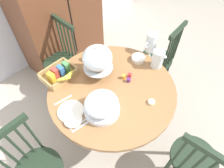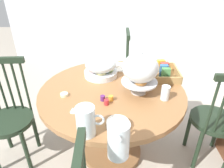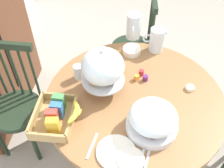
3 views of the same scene
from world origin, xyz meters
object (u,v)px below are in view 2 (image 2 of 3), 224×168
Objects in this scene: fruit_platter_covered at (101,67)px; orange_juice_pitcher at (86,122)px; dining_table at (112,111)px; china_plate_large at (121,67)px; windsor_chair_facing_door at (116,72)px; cereal_bowl at (118,124)px; windsor_chair_by_cabinet at (215,122)px; drinking_glass at (165,93)px; windsor_chair_far_side at (10,119)px; pastry_stand_with_dome at (140,70)px; butter_dish at (64,95)px; china_plate_small at (113,64)px; milk_pitcher at (118,141)px; cereal_basket at (163,72)px.

orange_juice_pitcher reaches higher than fruit_platter_covered.
china_plate_large is at bearing 169.04° from dining_table.
windsor_chair_facing_door is 1.38m from cereal_bowl.
drinking_glass is at bearing -79.67° from windsor_chair_by_cabinet.
windsor_chair_far_side is 1.12m from china_plate_large.
orange_juice_pitcher is at bearing -36.53° from pastry_stand_with_dome.
windsor_chair_far_side reaches higher than china_plate_large.
windsor_chair_by_cabinet reaches higher than orange_juice_pitcher.
windsor_chair_facing_door is at bearing -179.32° from cereal_bowl.
butter_dish is at bearing -73.96° from dining_table.
cereal_bowl is (0.91, 0.04, 0.01)m from china_plate_small.
windsor_chair_by_cabinet reaches higher than drinking_glass.
windsor_chair_by_cabinet is 0.99m from cereal_bowl.
pastry_stand_with_dome is 0.51m from china_plate_large.
orange_juice_pitcher is at bearing -15.16° from dining_table.
butter_dish is (0.07, -0.58, -0.19)m from pastry_stand_with_dome.
milk_pitcher is 1.13m from china_plate_small.
fruit_platter_covered is 1.55× the size of orange_juice_pitcher.
butter_dish is (0.35, -0.26, -0.07)m from fruit_platter_covered.
cereal_bowl is at bearing -47.95° from drinking_glass.
butter_dish is at bearing 83.68° from windsor_chair_far_side.
cereal_basket is 1.44× the size of china_plate_large.
cereal_bowl is at bearing -64.16° from windsor_chair_by_cabinet.
pastry_stand_with_dome is at bearing 11.21° from windsor_chair_facing_door.
windsor_chair_by_cabinet and windsor_chair_far_side have the same top height.
windsor_chair_facing_door reaches higher than orange_juice_pitcher.
fruit_platter_covered is at bearing 110.26° from windsor_chair_far_side.
windsor_chair_by_cabinet is 1.27m from windsor_chair_facing_door.
windsor_chair_by_cabinet is at bearing 89.52° from pastry_stand_with_dome.
butter_dish is at bearing -32.91° from china_plate_small.
orange_juice_pitcher is at bearing -54.87° from drinking_glass.
pastry_stand_with_dome is at bearing 90.53° from windsor_chair_far_side.
milk_pitcher reaches higher than cereal_bowl.
windsor_chair_by_cabinet is 3.09× the size of cereal_basket.
windsor_chair_facing_door is 3.25× the size of fruit_platter_covered.
china_plate_small is at bearing 153.84° from fruit_platter_covered.
cereal_bowl is (-0.21, -0.00, -0.07)m from milk_pitcher.
pastry_stand_with_dome is at bearing 143.47° from orange_juice_pitcher.
windsor_chair_facing_door is 1.60m from milk_pitcher.
windsor_chair_by_cabinet is 4.65× the size of milk_pitcher.
china_plate_small is at bearing 171.85° from orange_juice_pitcher.
china_plate_small is at bearing 119.77° from windsor_chair_far_side.
windsor_chair_by_cabinet reaches higher than dining_table.
butter_dish is at bearing -67.03° from cereal_basket.
butter_dish is (-0.40, -0.23, -0.07)m from orange_juice_pitcher.
china_plate_small is (-0.97, 0.14, -0.07)m from orange_juice_pitcher.
windsor_chair_far_side reaches higher than china_plate_small.
fruit_platter_covered is at bearing -46.34° from china_plate_large.
pastry_stand_with_dome is at bearing -116.99° from drinking_glass.
windsor_chair_by_cabinet reaches higher than cereal_basket.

